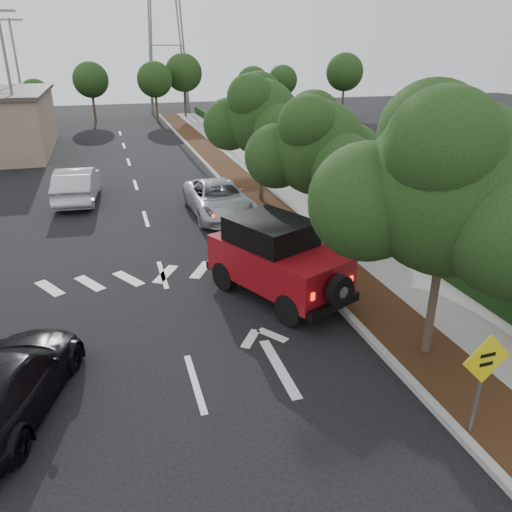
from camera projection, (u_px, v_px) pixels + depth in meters
name	position (u px, v px, depth m)	size (l,w,h in m)	color
ground	(195.00, 383.00, 11.18)	(120.00, 120.00, 0.00)	black
curb	(247.00, 208.00, 22.96)	(0.20, 70.00, 0.15)	#9E9B93
planting_strip	(268.00, 207.00, 23.23)	(1.80, 70.00, 0.12)	black
sidewalk	(306.00, 203.00, 23.73)	(2.00, 70.00, 0.12)	gray
hedge	(333.00, 194.00, 23.97)	(0.80, 70.00, 0.80)	black
transmission_tower	(171.00, 114.00, 55.11)	(7.00, 4.00, 28.00)	slate
street_tree_near	(425.00, 354.00, 12.22)	(3.80, 3.80, 5.92)	black
street_tree_mid	(314.00, 251.00, 18.40)	(3.20, 3.20, 5.32)	black
street_tree_far	(261.00, 202.00, 24.13)	(3.40, 3.40, 5.62)	black
light_pole_a	(24.00, 162.00, 32.39)	(2.00, 0.22, 9.00)	slate
light_pole_b	(29.00, 134.00, 42.71)	(2.00, 0.22, 9.00)	slate
red_jeep	(273.00, 257.00, 14.74)	(3.62, 4.83, 2.36)	black
silver_suv_ahead	(219.00, 199.00, 22.00)	(2.44, 5.30, 1.47)	#B7BBBF
black_suv_oncoming	(6.00, 385.00, 10.06)	(1.89, 4.65, 1.35)	black
silver_sedan_oncoming	(77.00, 184.00, 23.96)	(1.73, 4.97, 1.64)	#B4B8BC
speed_hump_sign	(483.00, 371.00, 9.07)	(1.03, 0.09, 2.19)	slate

